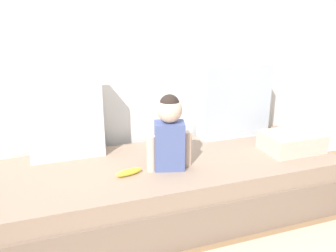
% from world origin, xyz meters
% --- Properties ---
extents(ground_plane, '(12.00, 12.00, 0.00)m').
position_xyz_m(ground_plane, '(0.00, 0.00, 0.00)').
color(ground_plane, '#93704C').
extents(back_wall, '(5.51, 0.10, 2.50)m').
position_xyz_m(back_wall, '(0.00, 0.54, 1.25)').
color(back_wall, white).
rests_on(back_wall, ground).
extents(couch, '(2.31, 0.83, 0.38)m').
position_xyz_m(couch, '(0.00, 0.00, 0.19)').
color(couch, '#826C5B').
rests_on(couch, ground).
extents(throw_pillow_left, '(0.48, 0.16, 0.57)m').
position_xyz_m(throw_pillow_left, '(-0.63, 0.31, 0.67)').
color(throw_pillow_left, silver).
rests_on(throw_pillow_left, couch).
extents(throw_pillow_right, '(0.56, 0.16, 0.57)m').
position_xyz_m(throw_pillow_right, '(0.63, 0.31, 0.67)').
color(throw_pillow_right, '#B2BCC6').
rests_on(throw_pillow_right, couch).
extents(toddler, '(0.29, 0.18, 0.48)m').
position_xyz_m(toddler, '(-0.04, -0.09, 0.63)').
color(toddler, '#4C5B93').
rests_on(toddler, couch).
extents(banana, '(0.18, 0.08, 0.04)m').
position_xyz_m(banana, '(-0.31, -0.11, 0.40)').
color(banana, yellow).
rests_on(banana, couch).
extents(folded_blanket, '(0.40, 0.28, 0.13)m').
position_xyz_m(folded_blanket, '(0.87, -0.10, 0.45)').
color(folded_blanket, beige).
rests_on(folded_blanket, couch).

